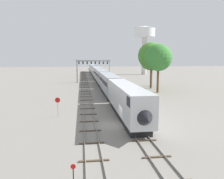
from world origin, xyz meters
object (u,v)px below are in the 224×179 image
(signal_gantry, at_px, (93,65))
(switch_stand, at_px, (73,177))
(trackside_tree_left, at_px, (158,58))
(trackside_tree_right, at_px, (151,56))
(trackside_tree_mid, at_px, (152,58))
(stop_sign, at_px, (58,104))
(water_tower, at_px, (145,36))
(passenger_train, at_px, (99,74))

(signal_gantry, xyz_separation_m, switch_stand, (-4.85, -65.50, -5.62))
(trackside_tree_left, height_order, trackside_tree_right, trackside_tree_right)
(switch_stand, height_order, trackside_tree_mid, trackside_tree_mid)
(signal_gantry, xyz_separation_m, stop_sign, (-7.75, -46.79, -4.27))
(trackside_tree_left, distance_m, trackside_tree_right, 7.99)
(stop_sign, bearing_deg, switch_stand, -81.19)
(signal_gantry, bearing_deg, water_tower, 51.39)
(passenger_train, relative_size, trackside_tree_mid, 10.10)
(stop_sign, bearing_deg, passenger_train, 79.01)
(switch_stand, bearing_deg, trackside_tree_right, 66.80)
(passenger_train, relative_size, signal_gantry, 10.45)
(signal_gantry, bearing_deg, trackside_tree_right, -49.35)
(switch_stand, distance_m, trackside_tree_mid, 56.55)
(switch_stand, bearing_deg, water_tower, 71.75)
(stop_sign, distance_m, trackside_tree_left, 31.43)
(passenger_train, height_order, water_tower, water_tower)
(trackside_tree_right, bearing_deg, trackside_tree_left, -95.04)
(water_tower, height_order, stop_sign, water_tower)
(water_tower, relative_size, trackside_tree_left, 2.06)
(passenger_train, bearing_deg, trackside_tree_right, -59.81)
(signal_gantry, height_order, trackside_tree_right, trackside_tree_right)
(signal_gantry, bearing_deg, switch_stand, -94.23)
(water_tower, relative_size, switch_stand, 17.18)
(trackside_tree_right, bearing_deg, stop_sign, -128.96)
(trackside_tree_right, bearing_deg, passenger_train, 120.19)
(trackside_tree_left, bearing_deg, stop_sign, -137.30)
(signal_gantry, distance_m, trackside_tree_right, 23.99)
(stop_sign, relative_size, trackside_tree_right, 0.22)
(signal_gantry, bearing_deg, trackside_tree_left, -60.36)
(water_tower, xyz_separation_m, trackside_tree_right, (-13.04, -53.78, -10.85))
(switch_stand, relative_size, trackside_tree_mid, 0.12)
(passenger_train, height_order, trackside_tree_right, trackside_tree_right)
(trackside_tree_mid, xyz_separation_m, trackside_tree_right, (-1.41, -4.10, 0.59))
(switch_stand, bearing_deg, passenger_train, 84.23)
(water_tower, distance_m, stop_sign, 91.98)
(trackside_tree_left, xyz_separation_m, trackside_tree_mid, (2.11, 12.05, -0.07))
(passenger_train, bearing_deg, signal_gantry, -115.51)
(signal_gantry, relative_size, trackside_tree_mid, 0.97)
(stop_sign, bearing_deg, trackside_tree_left, 42.70)
(switch_stand, relative_size, trackside_tree_left, 0.12)
(signal_gantry, height_order, water_tower, water_tower)
(signal_gantry, bearing_deg, trackside_tree_mid, -39.51)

